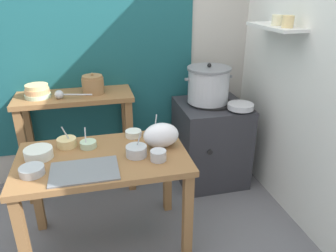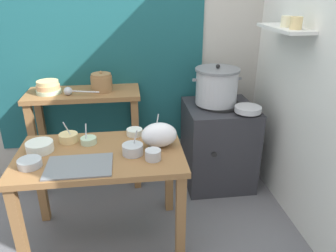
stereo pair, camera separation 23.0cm
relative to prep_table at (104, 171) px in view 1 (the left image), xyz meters
name	(u,v)px [view 1 (the left image)]	position (x,y,z in m)	size (l,w,h in m)	color
ground_plane	(125,243)	(0.10, -0.04, -0.61)	(9.00, 9.00, 0.00)	slate
wall_back	(112,39)	(0.19, 1.06, 0.69)	(4.40, 0.12, 2.60)	#B2ADA3
wall_right	(306,51)	(1.50, 0.17, 0.69)	(0.30, 3.20, 2.60)	silver
prep_table	(104,171)	(0.00, 0.00, 0.00)	(1.10, 0.66, 0.72)	olive
back_shelf_table	(77,119)	(-0.18, 0.79, 0.07)	(0.96, 0.40, 0.90)	olive
stove_block	(210,142)	(1.01, 0.66, -0.23)	(0.60, 0.61, 0.78)	#2D2D33
steamer_pot	(208,85)	(0.97, 0.68, 0.33)	(0.43, 0.38, 0.35)	#B7BABF
clay_pot	(93,85)	(-0.01, 0.79, 0.37)	(0.18, 0.18, 0.18)	olive
bowl_stack_enamel	(37,91)	(-0.46, 0.79, 0.34)	(0.20, 0.20, 0.11)	#B7D1AD
ladle	(61,94)	(-0.27, 0.71, 0.33)	(0.29, 0.11, 0.07)	#B7BABF
serving_tray	(84,171)	(-0.12, -0.17, 0.12)	(0.40, 0.28, 0.01)	slate
plastic_bag	(161,135)	(0.40, 0.04, 0.20)	(0.24, 0.16, 0.17)	white
wide_pan	(241,106)	(1.18, 0.45, 0.19)	(0.22, 0.22, 0.04)	#B7BABF
prep_bowl_0	(39,153)	(-0.40, 0.07, 0.15)	(0.18, 0.18, 0.07)	silver
prep_bowl_1	(88,144)	(-0.09, 0.15, 0.14)	(0.11, 0.11, 0.14)	#B7D1AD
prep_bowl_2	(67,142)	(-0.23, 0.20, 0.14)	(0.13, 0.13, 0.16)	#E5C684
prep_bowl_3	(136,151)	(0.22, -0.05, 0.15)	(0.14, 0.14, 0.18)	#B7BABF
prep_bowl_4	(32,170)	(-0.41, -0.13, 0.14)	(0.14, 0.14, 0.05)	#B7BABF
prep_bowl_5	(158,155)	(0.34, -0.14, 0.15)	(0.10, 0.10, 0.07)	#B7BABF
prep_bowl_6	(157,131)	(0.42, 0.25, 0.14)	(0.11, 0.11, 0.14)	#B7BABF
prep_bowl_7	(133,133)	(0.24, 0.25, 0.14)	(0.12, 0.12, 0.05)	silver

